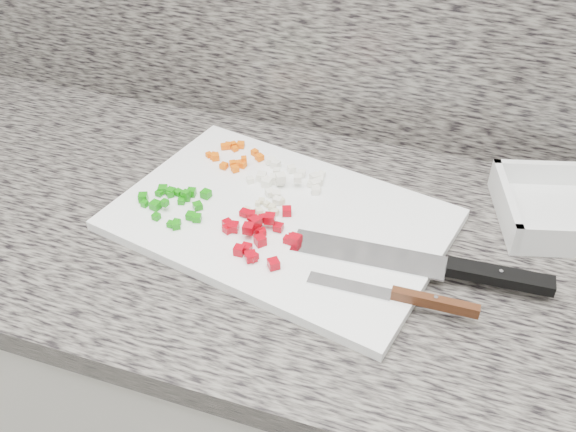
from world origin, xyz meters
name	(u,v)px	position (x,y,z in m)	size (l,w,h in m)	color
cabinet	(315,414)	(0.00, 1.44, 0.43)	(3.92, 0.62, 0.86)	silver
countertop	(322,246)	(0.00, 1.44, 0.88)	(3.96, 0.64, 0.04)	#68635C
cutting_board	(280,220)	(-0.07, 1.45, 0.91)	(0.50, 0.33, 0.02)	white
carrot_pile	(233,156)	(-0.20, 1.57, 0.92)	(0.10, 0.09, 0.02)	#F25F05
onion_pile	(287,180)	(-0.09, 1.53, 0.92)	(0.13, 0.12, 0.03)	white
green_pepper_pile	(175,202)	(-0.24, 1.42, 0.92)	(0.12, 0.10, 0.02)	#127F0B
red_pepper_pile	(260,233)	(-0.08, 1.39, 0.93)	(0.13, 0.14, 0.03)	#9F020E
garlic_pile	(266,208)	(-0.10, 1.45, 0.92)	(0.06, 0.05, 0.01)	beige
chef_knife	(453,268)	(0.20, 1.41, 0.92)	(0.37, 0.06, 0.02)	silver
paring_knife	(413,298)	(0.16, 1.33, 0.92)	(0.23, 0.03, 0.02)	silver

